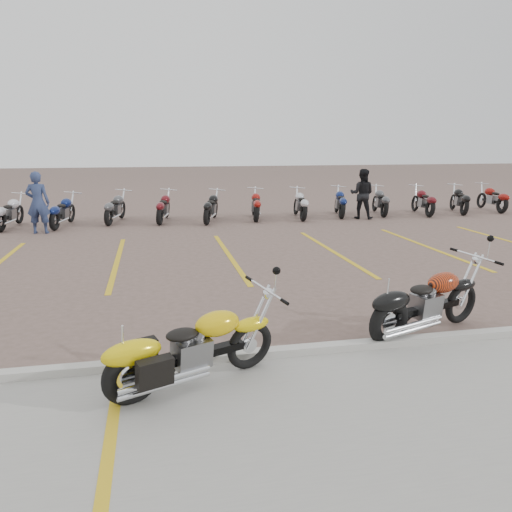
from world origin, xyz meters
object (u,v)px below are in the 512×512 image
Objects in this scene: flame_cruiser at (423,305)px; person_a at (38,203)px; yellow_cruiser at (188,351)px; person_b at (362,194)px.

person_a reaches higher than flame_cruiser.
flame_cruiser reaches higher than yellow_cruiser.
person_a is (-7.23, 9.97, 0.50)m from flame_cruiser.
person_b is at bearing 36.42° from yellow_cruiser.
person_a is at bearing 33.82° from person_b.
person_b reaches higher than flame_cruiser.
person_a is 10.98m from person_b.
yellow_cruiser is 1.07× the size of person_a.
person_a is 1.05× the size of person_b.
person_b is (3.72, 10.81, 0.45)m from flame_cruiser.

